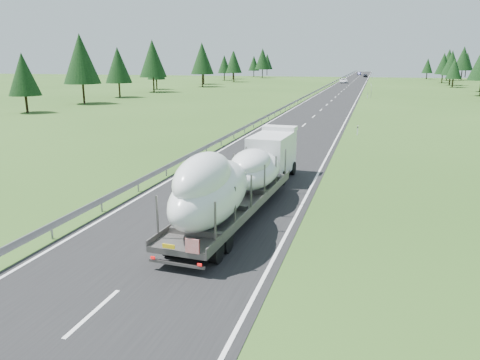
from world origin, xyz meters
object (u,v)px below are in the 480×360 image
(boat_truck, at_px, (241,175))
(distant_van, at_px, (343,81))
(distant_car_blue, at_px, (359,74))
(distant_car_dark, at_px, (365,75))
(highway_sign, at_px, (371,89))

(boat_truck, xyz_separation_m, distant_van, (-4.33, 141.08, -1.28))
(distant_van, xyz_separation_m, distant_car_blue, (2.12, 84.85, -0.05))
(distant_car_dark, xyz_separation_m, distant_car_blue, (-3.58, 28.77, -0.04))
(distant_van, bearing_deg, distant_car_dark, 79.46)
(boat_truck, distance_m, distant_car_dark, 197.17)
(highway_sign, bearing_deg, distant_car_blue, 92.96)
(distant_car_blue, bearing_deg, distant_car_dark, -81.16)
(distant_van, bearing_deg, distant_car_blue, 83.83)
(highway_sign, relative_size, distant_car_blue, 0.59)
(highway_sign, distance_m, distant_car_dark, 119.00)
(distant_van, bearing_deg, boat_truck, -92.98)
(boat_truck, height_order, distant_car_dark, boat_truck)
(highway_sign, relative_size, distant_car_dark, 0.58)
(distant_car_dark, bearing_deg, distant_car_blue, 92.63)
(distant_car_dark, bearing_deg, distant_van, -100.26)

